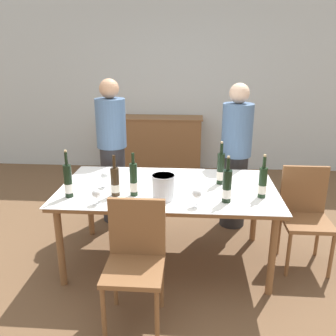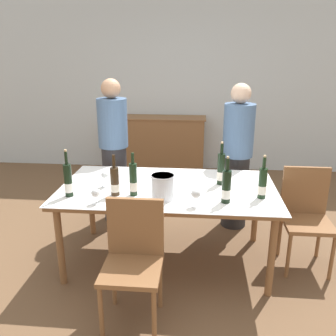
{
  "view_description": "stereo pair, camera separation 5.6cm",
  "coord_description": "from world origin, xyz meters",
  "px_view_note": "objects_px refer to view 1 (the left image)",
  "views": [
    {
      "loc": [
        0.22,
        -2.99,
        1.92
      ],
      "look_at": [
        0.0,
        0.0,
        0.93
      ],
      "focal_mm": 38.0,
      "sensor_mm": 36.0,
      "label": 1
    },
    {
      "loc": [
        0.27,
        -2.98,
        1.92
      ],
      "look_at": [
        0.0,
        0.0,
        0.93
      ],
      "focal_mm": 38.0,
      "sensor_mm": 36.0,
      "label": 2
    }
  ],
  "objects_px": {
    "wine_bottle_3": "(115,182)",
    "wine_bottle_5": "(68,182)",
    "wine_glass_2": "(105,176)",
    "person_host": "(112,153)",
    "ice_bucket": "(163,187)",
    "chair_right_end": "(305,210)",
    "sideboard_cabinet": "(155,145)",
    "wine_glass_0": "(197,194)",
    "dining_table": "(168,193)",
    "wine_bottle_0": "(134,180)",
    "wine_bottle_4": "(221,169)",
    "wine_bottle_2": "(227,187)",
    "wine_bottle_1": "(263,183)",
    "wine_glass_1": "(96,194)",
    "person_guest_left": "(235,158)",
    "chair_near_front": "(135,254)"
  },
  "relations": [
    {
      "from": "wine_bottle_2",
      "to": "person_host",
      "type": "height_order",
      "value": "person_host"
    },
    {
      "from": "wine_bottle_3",
      "to": "wine_bottle_5",
      "type": "xyz_separation_m",
      "value": [
        -0.38,
        -0.06,
        0.02
      ]
    },
    {
      "from": "wine_bottle_5",
      "to": "wine_glass_0",
      "type": "bearing_deg",
      "value": -6.36
    },
    {
      "from": "wine_glass_2",
      "to": "person_host",
      "type": "distance_m",
      "value": 0.88
    },
    {
      "from": "wine_glass_2",
      "to": "dining_table",
      "type": "bearing_deg",
      "value": 3.58
    },
    {
      "from": "wine_bottle_2",
      "to": "chair_right_end",
      "type": "xyz_separation_m",
      "value": [
        0.77,
        0.38,
        -0.36
      ]
    },
    {
      "from": "wine_bottle_0",
      "to": "wine_glass_2",
      "type": "bearing_deg",
      "value": 148.34
    },
    {
      "from": "ice_bucket",
      "to": "chair_right_end",
      "type": "xyz_separation_m",
      "value": [
        1.28,
        0.36,
        -0.34
      ]
    },
    {
      "from": "dining_table",
      "to": "wine_bottle_0",
      "type": "relative_size",
      "value": 5.18
    },
    {
      "from": "wine_bottle_5",
      "to": "wine_glass_2",
      "type": "bearing_deg",
      "value": 45.4
    },
    {
      "from": "sideboard_cabinet",
      "to": "wine_bottle_2",
      "type": "relative_size",
      "value": 3.98
    },
    {
      "from": "ice_bucket",
      "to": "wine_bottle_3",
      "type": "xyz_separation_m",
      "value": [
        -0.41,
        0.05,
        0.01
      ]
    },
    {
      "from": "sideboard_cabinet",
      "to": "wine_glass_0",
      "type": "bearing_deg",
      "value": -77.63
    },
    {
      "from": "wine_glass_1",
      "to": "person_guest_left",
      "type": "bearing_deg",
      "value": 44.77
    },
    {
      "from": "wine_bottle_3",
      "to": "person_guest_left",
      "type": "height_order",
      "value": "person_guest_left"
    },
    {
      "from": "wine_bottle_4",
      "to": "person_host",
      "type": "bearing_deg",
      "value": 148.54
    },
    {
      "from": "wine_bottle_2",
      "to": "chair_right_end",
      "type": "distance_m",
      "value": 0.93
    },
    {
      "from": "wine_glass_0",
      "to": "wine_bottle_3",
      "type": "bearing_deg",
      "value": 165.51
    },
    {
      "from": "dining_table",
      "to": "wine_bottle_5",
      "type": "bearing_deg",
      "value": -160.62
    },
    {
      "from": "wine_bottle_4",
      "to": "person_guest_left",
      "type": "xyz_separation_m",
      "value": [
        0.21,
        0.68,
        -0.08
      ]
    },
    {
      "from": "wine_bottle_1",
      "to": "wine_glass_0",
      "type": "height_order",
      "value": "wine_bottle_1"
    },
    {
      "from": "ice_bucket",
      "to": "wine_bottle_0",
      "type": "bearing_deg",
      "value": 166.45
    },
    {
      "from": "ice_bucket",
      "to": "person_host",
      "type": "bearing_deg",
      "value": 121.33
    },
    {
      "from": "wine_bottle_2",
      "to": "wine_glass_2",
      "type": "distance_m",
      "value": 1.1
    },
    {
      "from": "ice_bucket",
      "to": "wine_bottle_4",
      "type": "bearing_deg",
      "value": 38.74
    },
    {
      "from": "wine_bottle_2",
      "to": "wine_glass_0",
      "type": "height_order",
      "value": "wine_bottle_2"
    },
    {
      "from": "wine_bottle_5",
      "to": "person_host",
      "type": "distance_m",
      "value": 1.13
    },
    {
      "from": "wine_bottle_0",
      "to": "person_host",
      "type": "relative_size",
      "value": 0.23
    },
    {
      "from": "wine_bottle_1",
      "to": "person_host",
      "type": "height_order",
      "value": "person_host"
    },
    {
      "from": "wine_glass_2",
      "to": "wine_glass_1",
      "type": "bearing_deg",
      "value": -86.46
    },
    {
      "from": "sideboard_cabinet",
      "to": "dining_table",
      "type": "distance_m",
      "value": 2.67
    },
    {
      "from": "wine_glass_1",
      "to": "person_guest_left",
      "type": "distance_m",
      "value": 1.73
    },
    {
      "from": "wine_bottle_4",
      "to": "person_host",
      "type": "relative_size",
      "value": 0.24
    },
    {
      "from": "sideboard_cabinet",
      "to": "person_guest_left",
      "type": "xyz_separation_m",
      "value": [
        1.1,
        -1.83,
        0.35
      ]
    },
    {
      "from": "dining_table",
      "to": "wine_glass_2",
      "type": "bearing_deg",
      "value": -176.42
    },
    {
      "from": "wine_bottle_5",
      "to": "chair_near_front",
      "type": "bearing_deg",
      "value": -37.36
    },
    {
      "from": "wine_bottle_1",
      "to": "wine_bottle_4",
      "type": "height_order",
      "value": "wine_bottle_4"
    },
    {
      "from": "wine_bottle_5",
      "to": "wine_glass_0",
      "type": "distance_m",
      "value": 1.08
    },
    {
      "from": "wine_glass_1",
      "to": "chair_near_front",
      "type": "xyz_separation_m",
      "value": [
        0.36,
        -0.35,
        -0.31
      ]
    },
    {
      "from": "wine_glass_2",
      "to": "person_guest_left",
      "type": "xyz_separation_m",
      "value": [
        1.25,
        0.83,
        -0.04
      ]
    },
    {
      "from": "wine_bottle_3",
      "to": "dining_table",
      "type": "bearing_deg",
      "value": 27.88
    },
    {
      "from": "ice_bucket",
      "to": "wine_bottle_1",
      "type": "height_order",
      "value": "wine_bottle_1"
    },
    {
      "from": "chair_right_end",
      "to": "chair_near_front",
      "type": "relative_size",
      "value": 1.0
    },
    {
      "from": "wine_bottle_3",
      "to": "wine_glass_2",
      "type": "height_order",
      "value": "wine_bottle_3"
    },
    {
      "from": "sideboard_cabinet",
      "to": "wine_bottle_3",
      "type": "relative_size",
      "value": 4.34
    },
    {
      "from": "wine_glass_0",
      "to": "ice_bucket",
      "type": "bearing_deg",
      "value": 154.92
    },
    {
      "from": "person_guest_left",
      "to": "wine_bottle_1",
      "type": "bearing_deg",
      "value": -83.34
    },
    {
      "from": "wine_bottle_1",
      "to": "person_guest_left",
      "type": "distance_m",
      "value": 0.99
    },
    {
      "from": "chair_right_end",
      "to": "person_guest_left",
      "type": "distance_m",
      "value": 0.96
    },
    {
      "from": "wine_bottle_2",
      "to": "wine_bottle_0",
      "type": "bearing_deg",
      "value": 173.89
    }
  ]
}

